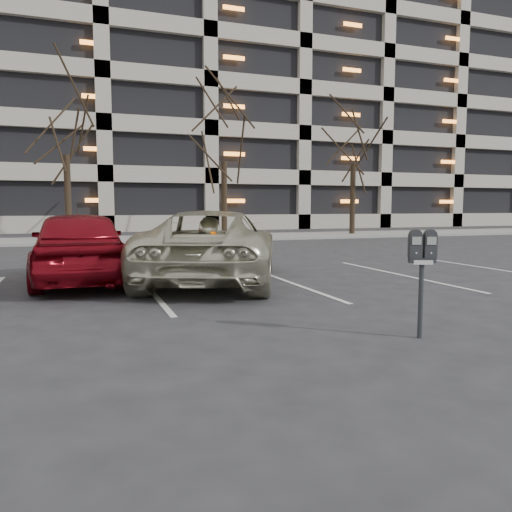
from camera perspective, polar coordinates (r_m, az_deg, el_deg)
ground at (r=7.72m, az=0.58°, el=-5.83°), size 140.00×140.00×0.00m
sidewalk at (r=23.29m, az=-13.13°, el=1.90°), size 80.00×4.00×0.12m
stall_lines at (r=9.60m, az=-12.13°, el=-3.64°), size 16.90×5.20×0.00m
parking_garage at (r=44.14m, az=0.04°, el=15.76°), size 52.00×20.00×19.00m
tree_b at (r=23.53m, az=-21.06°, el=16.25°), size 3.65×3.65×8.31m
tree_c at (r=24.41m, az=-3.72°, el=15.95°), size 3.59×3.59×8.16m
tree_d at (r=27.17m, az=11.14°, el=14.96°), size 3.63×3.63×8.26m
parking_meter at (r=6.08m, az=18.46°, el=-0.10°), size 0.34×0.23×1.25m
suv_silver at (r=10.24m, az=-4.96°, el=1.12°), size 4.20×5.77×1.46m
car_red at (r=10.63m, az=-19.62°, el=1.07°), size 1.84×4.41×1.49m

